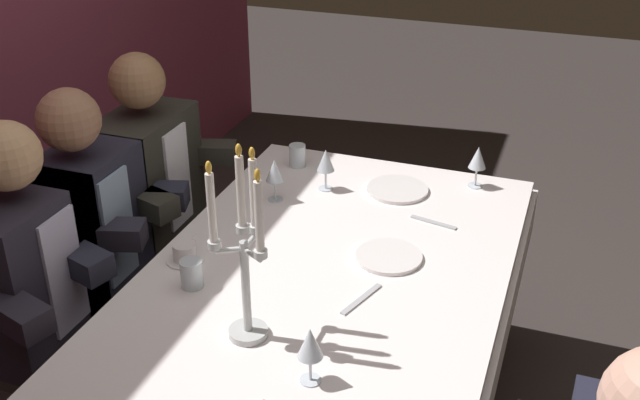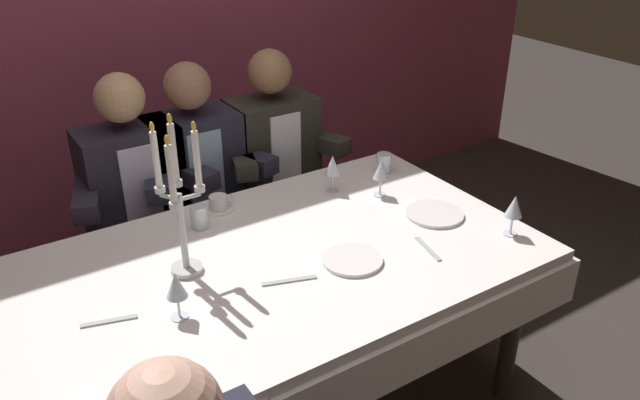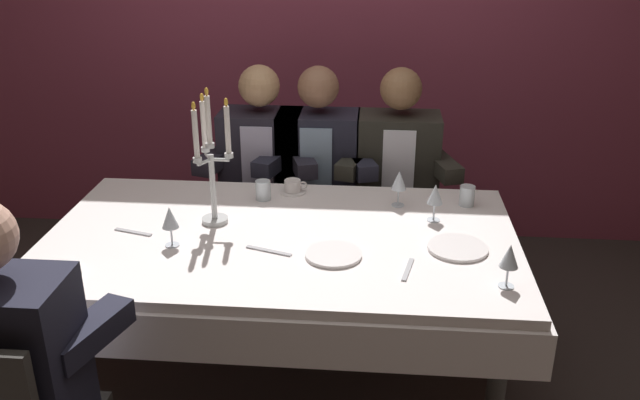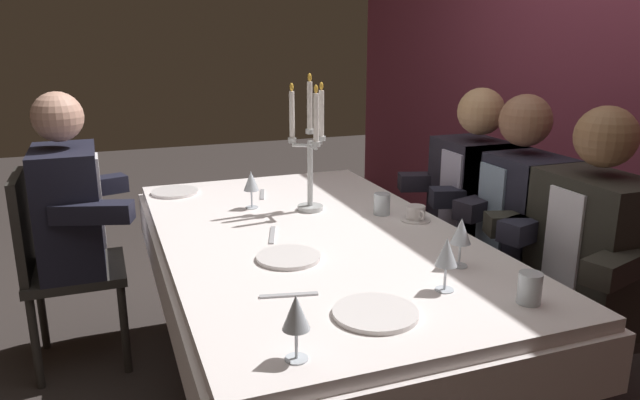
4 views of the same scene
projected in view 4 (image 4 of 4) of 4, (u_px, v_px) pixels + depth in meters
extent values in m
cube|color=white|center=(312.00, 238.00, 2.27)|extent=(1.90, 1.10, 0.04)
cube|color=white|center=(313.00, 265.00, 2.30)|extent=(1.94, 1.14, 0.18)
cylinder|color=#32302C|center=(176.00, 266.00, 2.97)|extent=(0.07, 0.07, 0.70)
cylinder|color=#32302C|center=(335.00, 246.00, 3.26)|extent=(0.07, 0.07, 0.70)
cylinder|color=silver|center=(310.00, 208.00, 2.55)|extent=(0.11, 0.11, 0.02)
cylinder|color=silver|center=(310.00, 174.00, 2.51)|extent=(0.02, 0.02, 0.28)
cylinder|color=silver|center=(310.00, 131.00, 2.46)|extent=(0.04, 0.04, 0.02)
cylinder|color=white|center=(310.00, 105.00, 2.43)|extent=(0.02, 0.02, 0.19)
ellipsoid|color=yellow|center=(310.00, 77.00, 2.40)|extent=(0.02, 0.02, 0.03)
cylinder|color=silver|center=(313.00, 147.00, 2.45)|extent=(0.07, 0.01, 0.01)
cylinder|color=silver|center=(316.00, 144.00, 2.41)|extent=(0.04, 0.04, 0.02)
cylinder|color=white|center=(316.00, 118.00, 2.38)|extent=(0.02, 0.02, 0.19)
ellipsoid|color=yellow|center=(316.00, 89.00, 2.35)|extent=(0.02, 0.02, 0.03)
cylinder|color=silver|center=(316.00, 144.00, 2.51)|extent=(0.05, 0.07, 0.01)
cylinder|color=silver|center=(321.00, 138.00, 2.53)|extent=(0.04, 0.04, 0.02)
cylinder|color=white|center=(321.00, 113.00, 2.50)|extent=(0.02, 0.02, 0.19)
ellipsoid|color=yellow|center=(321.00, 86.00, 2.47)|extent=(0.02, 0.02, 0.03)
cylinder|color=silver|center=(301.00, 145.00, 2.49)|extent=(0.05, 0.07, 0.01)
cylinder|color=silver|center=(292.00, 140.00, 2.49)|extent=(0.04, 0.04, 0.02)
cylinder|color=white|center=(292.00, 115.00, 2.46)|extent=(0.02, 0.02, 0.19)
ellipsoid|color=yellow|center=(292.00, 87.00, 2.43)|extent=(0.02, 0.02, 0.03)
cylinder|color=white|center=(289.00, 257.00, 2.00)|extent=(0.22, 0.22, 0.01)
cylinder|color=white|center=(375.00, 313.00, 1.60)|extent=(0.23, 0.23, 0.01)
cylinder|color=white|center=(175.00, 192.00, 2.82)|extent=(0.22, 0.22, 0.01)
cylinder|color=silver|center=(444.00, 290.00, 1.76)|extent=(0.06, 0.06, 0.00)
cylinder|color=silver|center=(445.00, 277.00, 1.75)|extent=(0.01, 0.01, 0.07)
cone|color=silver|center=(447.00, 252.00, 1.73)|extent=(0.07, 0.07, 0.08)
cylinder|color=silver|center=(297.00, 359.00, 1.39)|extent=(0.06, 0.06, 0.00)
cylinder|color=silver|center=(296.00, 343.00, 1.38)|extent=(0.01, 0.01, 0.07)
cone|color=silver|center=(296.00, 312.00, 1.36)|extent=(0.07, 0.07, 0.08)
cylinder|color=maroon|center=(296.00, 322.00, 1.36)|extent=(0.04, 0.04, 0.03)
cylinder|color=silver|center=(252.00, 207.00, 2.58)|extent=(0.06, 0.06, 0.00)
cylinder|color=silver|center=(252.00, 199.00, 2.57)|extent=(0.01, 0.01, 0.07)
cone|color=silver|center=(251.00, 181.00, 2.55)|extent=(0.07, 0.07, 0.08)
cylinder|color=#E0D172|center=(251.00, 186.00, 2.56)|extent=(0.04, 0.04, 0.03)
cylinder|color=silver|center=(459.00, 266.00, 1.94)|extent=(0.06, 0.06, 0.00)
cylinder|color=silver|center=(460.00, 254.00, 1.93)|extent=(0.01, 0.01, 0.07)
cone|color=silver|center=(461.00, 231.00, 1.91)|extent=(0.07, 0.07, 0.08)
cylinder|color=maroon|center=(461.00, 238.00, 1.92)|extent=(0.04, 0.04, 0.03)
cylinder|color=silver|center=(530.00, 288.00, 1.67)|extent=(0.07, 0.07, 0.09)
cylinder|color=silver|center=(382.00, 204.00, 2.48)|extent=(0.07, 0.07, 0.09)
cylinder|color=white|center=(415.00, 219.00, 2.42)|extent=(0.12, 0.12, 0.01)
cylinder|color=white|center=(416.00, 212.00, 2.41)|extent=(0.08, 0.08, 0.05)
torus|color=white|center=(422.00, 215.00, 2.36)|extent=(0.04, 0.01, 0.04)
cube|color=#B7B7BC|center=(272.00, 235.00, 2.23)|extent=(0.19, 0.08, 0.01)
cube|color=#B7B7BC|center=(289.00, 295.00, 1.72)|extent=(0.05, 0.17, 0.01)
cube|color=#B7B7BC|center=(262.00, 194.00, 2.79)|extent=(0.17, 0.06, 0.01)
cylinder|color=#32302C|center=(125.00, 329.00, 2.63)|extent=(0.04, 0.04, 0.42)
cylinder|color=#32302C|center=(121.00, 296.00, 2.96)|extent=(0.04, 0.04, 0.42)
cylinder|color=#32302C|center=(35.00, 343.00, 2.51)|extent=(0.04, 0.04, 0.42)
cylinder|color=#32302C|center=(42.00, 308.00, 2.84)|extent=(0.04, 0.04, 0.42)
cube|color=#32302C|center=(76.00, 271.00, 2.67)|extent=(0.42, 0.42, 0.04)
cube|color=#32302C|center=(22.00, 225.00, 2.54)|extent=(0.38, 0.04, 0.44)
cube|color=#1D1E2D|center=(69.00, 210.00, 2.59)|extent=(0.42, 0.26, 0.54)
cube|color=white|center=(101.00, 200.00, 2.63)|extent=(0.16, 0.01, 0.40)
sphere|color=#D7A087|center=(58.00, 117.00, 2.48)|extent=(0.21, 0.21, 0.21)
cube|color=#1D1E2D|center=(92.00, 212.00, 2.42)|extent=(0.19, 0.34, 0.08)
cube|color=#1D1E2D|center=(92.00, 187.00, 2.82)|extent=(0.19, 0.34, 0.08)
cylinder|color=#32302C|center=(416.00, 292.00, 3.00)|extent=(0.04, 0.04, 0.42)
cylinder|color=#32302C|center=(456.00, 324.00, 2.68)|extent=(0.04, 0.04, 0.42)
cylinder|color=#32302C|center=(477.00, 282.00, 3.12)|extent=(0.04, 0.04, 0.42)
cylinder|color=#32302C|center=(522.00, 311.00, 2.80)|extent=(0.04, 0.04, 0.42)
cube|color=#32302C|center=(470.00, 257.00, 2.84)|extent=(0.42, 0.42, 0.04)
cube|color=#32302C|center=(508.00, 205.00, 2.84)|extent=(0.38, 0.04, 0.44)
cube|color=#221F29|center=(475.00, 199.00, 2.76)|extent=(0.42, 0.26, 0.54)
cube|color=#BAB4D2|center=(450.00, 195.00, 2.71)|extent=(0.16, 0.01, 0.40)
sphere|color=tan|center=(481.00, 111.00, 2.65)|extent=(0.21, 0.21, 0.21)
cube|color=#221F29|center=(432.00, 182.00, 2.91)|extent=(0.19, 0.34, 0.08)
cube|color=#221F29|center=(486.00, 205.00, 2.52)|extent=(0.19, 0.34, 0.08)
cylinder|color=#32302C|center=(449.00, 318.00, 2.73)|extent=(0.04, 0.04, 0.42)
cylinder|color=#32302C|center=(497.00, 357.00, 2.41)|extent=(0.04, 0.04, 0.42)
cylinder|color=#32302C|center=(513.00, 306.00, 2.85)|extent=(0.04, 0.04, 0.42)
cylinder|color=#32302C|center=(568.00, 341.00, 2.53)|extent=(0.04, 0.04, 0.42)
cube|color=#32302C|center=(510.00, 281.00, 2.57)|extent=(0.42, 0.42, 0.04)
cube|color=#32302C|center=(552.00, 223.00, 2.57)|extent=(0.38, 0.04, 0.44)
cube|color=#20202D|center=(516.00, 217.00, 2.49)|extent=(0.42, 0.26, 0.54)
cube|color=#869DB8|center=(490.00, 213.00, 2.44)|extent=(0.16, 0.01, 0.40)
sphere|color=#936449|center=(525.00, 120.00, 2.38)|extent=(0.21, 0.21, 0.21)
cube|color=#20202D|center=(467.00, 197.00, 2.64)|extent=(0.19, 0.34, 0.08)
cube|color=#20202D|center=(533.00, 226.00, 2.25)|extent=(0.19, 0.34, 0.08)
cylinder|color=#32302C|center=(505.00, 363.00, 2.36)|extent=(0.04, 0.04, 0.42)
cylinder|color=#32302C|center=(577.00, 347.00, 2.48)|extent=(0.04, 0.04, 0.42)
cube|color=#32302C|center=(582.00, 323.00, 2.20)|extent=(0.42, 0.42, 0.04)
cube|color=#32302C|center=(630.00, 256.00, 2.20)|extent=(0.38, 0.04, 0.44)
cube|color=#292821|center=(591.00, 249.00, 2.12)|extent=(0.42, 0.26, 0.54)
cube|color=white|center=(562.00, 246.00, 2.07)|extent=(0.16, 0.01, 0.40)
sphere|color=#936845|center=(606.00, 137.00, 2.01)|extent=(0.21, 0.21, 0.21)
cube|color=#292821|center=(528.00, 224.00, 2.27)|extent=(0.19, 0.34, 0.08)
cube|color=#292821|center=(621.00, 264.00, 1.88)|extent=(0.19, 0.34, 0.08)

